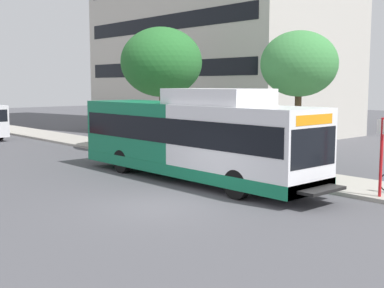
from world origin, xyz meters
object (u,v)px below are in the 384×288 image
object	(u,v)px
street_tree_near_stop	(299,64)
street_tree_mid_block	(161,62)
bus_stop_sign_pole	(381,151)
transit_bus	(192,138)

from	to	relation	value
street_tree_near_stop	street_tree_mid_block	distance (m)	9.35
street_tree_near_stop	street_tree_mid_block	size ratio (longest dim) A/B	0.87
bus_stop_sign_pole	street_tree_mid_block	bearing A→B (deg)	81.60
transit_bus	street_tree_near_stop	bearing A→B (deg)	-24.30
street_tree_near_stop	street_tree_mid_block	bearing A→B (deg)	89.56
street_tree_near_stop	street_tree_mid_block	xyz separation A→B (m)	(0.07, 9.34, 0.38)
transit_bus	street_tree_mid_block	size ratio (longest dim) A/B	1.80
transit_bus	street_tree_mid_block	xyz separation A→B (m)	(4.32, 7.42, 3.30)
transit_bus	street_tree_mid_block	world-z (taller)	street_tree_mid_block
transit_bus	street_tree_near_stop	distance (m)	5.50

